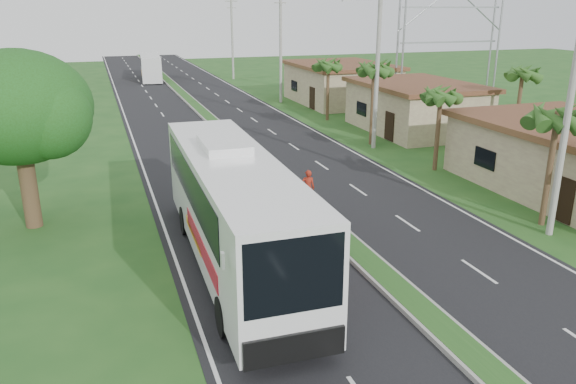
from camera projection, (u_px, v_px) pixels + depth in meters
name	position (u px, v px, depth m)	size (l,w,h in m)	color
ground	(392.00, 287.00, 19.11)	(180.00, 180.00, 0.00)	#1F4C1C
road_asphalt	(244.00, 151.00, 37.07)	(14.00, 160.00, 0.02)	black
median_strip	(244.00, 149.00, 37.04)	(1.20, 160.00, 0.18)	gray
lane_edge_left	(140.00, 159.00, 35.01)	(0.12, 160.00, 0.01)	silver
lane_edge_right	(337.00, 143.00, 39.13)	(0.12, 160.00, 0.01)	silver
shop_mid	(415.00, 106.00, 42.59)	(7.60, 10.60, 3.67)	gray
shop_far	(340.00, 83.00, 55.14)	(8.60, 11.60, 3.82)	gray
palm_verge_a	(557.00, 117.00, 23.08)	(2.40, 2.40, 5.45)	#473321
palm_verge_b	(441.00, 95.00, 31.41)	(2.40, 2.40, 5.05)	#473321
palm_verge_c	(374.00, 69.00, 37.27)	(2.40, 2.40, 5.85)	#473321
palm_verge_d	(328.00, 65.00, 45.68)	(2.40, 2.40, 5.25)	#473321
palm_behind_shop	(523.00, 74.00, 36.41)	(2.40, 2.40, 5.65)	#473321
shade_tree	(14.00, 111.00, 22.80)	(6.30, 6.00, 7.54)	#473321
utility_pole_a	(570.00, 99.00, 21.74)	(1.60, 0.28, 11.00)	gray
utility_pole_b	(378.00, 53.00, 35.91)	(3.20, 0.28, 12.00)	gray
utility_pole_c	(281.00, 44.00, 54.06)	(1.60, 0.28, 11.00)	gray
utility_pole_d	(232.00, 36.00, 72.10)	(1.60, 0.28, 10.50)	gray
billboard_lattice	(450.00, 33.00, 50.67)	(10.18, 1.18, 12.07)	gray
coach_bus_main	(233.00, 203.00, 19.93)	(3.15, 13.77, 4.43)	white
coach_bus_far	(151.00, 66.00, 72.46)	(3.11, 10.94, 3.15)	silver
motorcyclist	(308.00, 200.00, 25.24)	(1.90, 1.07, 2.21)	black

